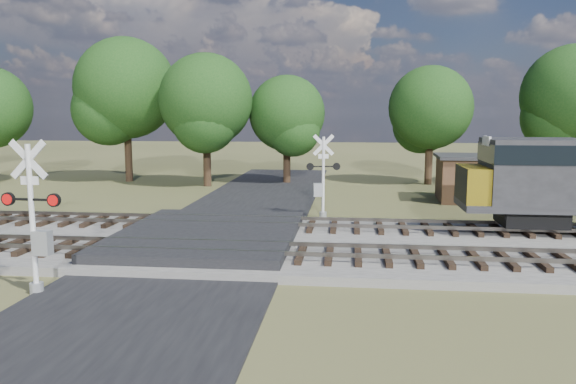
# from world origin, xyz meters

# --- Properties ---
(ground) EXTENTS (160.00, 160.00, 0.00)m
(ground) POSITION_xyz_m (0.00, 0.00, 0.00)
(ground) COLOR #4A4C28
(ground) RESTS_ON ground
(ballast_bed) EXTENTS (140.00, 10.00, 0.30)m
(ballast_bed) POSITION_xyz_m (10.00, 0.50, 0.15)
(ballast_bed) COLOR gray
(ballast_bed) RESTS_ON ground
(road) EXTENTS (7.00, 60.00, 0.08)m
(road) POSITION_xyz_m (0.00, 0.00, 0.04)
(road) COLOR black
(road) RESTS_ON ground
(crossing_panel) EXTENTS (7.00, 9.00, 0.62)m
(crossing_panel) POSITION_xyz_m (0.00, 0.50, 0.32)
(crossing_panel) COLOR #262628
(crossing_panel) RESTS_ON ground
(track_near) EXTENTS (140.00, 2.60, 0.33)m
(track_near) POSITION_xyz_m (3.12, -2.00, 0.41)
(track_near) COLOR black
(track_near) RESTS_ON ballast_bed
(track_far) EXTENTS (140.00, 2.60, 0.33)m
(track_far) POSITION_xyz_m (3.12, 3.00, 0.41)
(track_far) COLOR black
(track_far) RESTS_ON ballast_bed
(crossing_signal_near) EXTENTS (1.84, 0.40, 4.57)m
(crossing_signal_near) POSITION_xyz_m (-3.41, -6.14, 1.90)
(crossing_signal_near) COLOR silver
(crossing_signal_near) RESTS_ON ground
(crossing_signal_far) EXTENTS (1.70, 0.43, 4.25)m
(crossing_signal_far) POSITION_xyz_m (4.24, 6.88, 1.77)
(crossing_signal_far) COLOR silver
(crossing_signal_far) RESTS_ON ground
(equipment_shed) EXTENTS (4.26, 4.26, 2.79)m
(equipment_shed) POSITION_xyz_m (12.90, 13.42, 1.41)
(equipment_shed) COLOR #4F3522
(equipment_shed) RESTS_ON ground
(treeline) EXTENTS (84.64, 9.89, 11.87)m
(treeline) POSITION_xyz_m (10.85, 20.20, 6.71)
(treeline) COLOR black
(treeline) RESTS_ON ground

